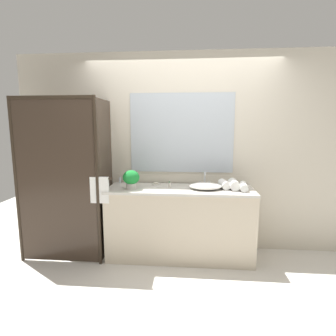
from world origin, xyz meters
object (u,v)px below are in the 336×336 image
at_px(potted_plant, 131,178).
at_px(rolled_towel_near_edge, 244,187).
at_px(amenity_bottle_conditioner, 120,180).
at_px(rolled_towel_middle, 234,184).
at_px(faucet, 205,182).
at_px(soap_dish, 156,184).
at_px(sink_basin, 205,186).
at_px(rolled_towel_far_edge, 224,184).
at_px(amenity_bottle_body_wash, 169,185).

height_order(potted_plant, rolled_towel_near_edge, potted_plant).
height_order(amenity_bottle_conditioner, rolled_towel_middle, rolled_towel_middle).
distance_m(faucet, amenity_bottle_conditioner, 1.13).
distance_m(soap_dish, amenity_bottle_conditioner, 0.50).
bearing_deg(sink_basin, rolled_towel_near_edge, -1.76).
xyz_separation_m(faucet, rolled_towel_near_edge, (0.45, -0.19, -0.01)).
xyz_separation_m(rolled_towel_middle, rolled_towel_far_edge, (-0.11, 0.03, -0.01)).
height_order(soap_dish, amenity_bottle_conditioner, amenity_bottle_conditioner).
relative_size(amenity_bottle_body_wash, rolled_towel_middle, 0.31).
relative_size(amenity_bottle_body_wash, rolled_towel_near_edge, 0.31).
xyz_separation_m(sink_basin, amenity_bottle_conditioner, (-1.12, 0.25, 0.01)).
distance_m(faucet, rolled_towel_far_edge, 0.26).
height_order(faucet, rolled_towel_far_edge, faucet).
relative_size(sink_basin, soap_dish, 3.93).
xyz_separation_m(amenity_bottle_body_wash, rolled_towel_far_edge, (0.67, 0.00, 0.02)).
xyz_separation_m(amenity_bottle_conditioner, amenity_bottle_body_wash, (0.68, -0.18, -0.01)).
height_order(faucet, rolled_towel_middle, faucet).
distance_m(potted_plant, soap_dish, 0.39).
distance_m(sink_basin, faucet, 0.18).
bearing_deg(rolled_towel_middle, potted_plant, -175.30).
distance_m(potted_plant, rolled_towel_middle, 1.25).
xyz_separation_m(soap_dish, amenity_bottle_body_wash, (0.19, -0.13, 0.02)).
height_order(sink_basin, rolled_towel_near_edge, rolled_towel_near_edge).
bearing_deg(sink_basin, amenity_bottle_conditioner, 167.69).
xyz_separation_m(soap_dish, rolled_towel_far_edge, (0.86, -0.13, 0.04)).
height_order(amenity_bottle_body_wash, rolled_towel_middle, rolled_towel_middle).
bearing_deg(rolled_towel_near_edge, soap_dish, 169.38).
distance_m(amenity_bottle_body_wash, rolled_towel_middle, 0.78).
bearing_deg(rolled_towel_near_edge, potted_plant, -177.71).
bearing_deg(rolled_towel_far_edge, rolled_towel_near_edge, -19.33).
bearing_deg(amenity_bottle_conditioner, potted_plant, -54.13).
bearing_deg(soap_dish, faucet, -0.79).
distance_m(amenity_bottle_body_wash, rolled_towel_far_edge, 0.67).
relative_size(amenity_bottle_conditioner, rolled_towel_far_edge, 0.44).
xyz_separation_m(faucet, amenity_bottle_conditioner, (-1.12, 0.06, -0.01)).
bearing_deg(potted_plant, amenity_bottle_body_wash, 15.79).
bearing_deg(potted_plant, rolled_towel_middle, 4.70).
xyz_separation_m(faucet, potted_plant, (-0.90, -0.25, 0.07)).
xyz_separation_m(amenity_bottle_body_wash, rolled_towel_near_edge, (0.89, -0.07, 0.01)).
bearing_deg(faucet, soap_dish, 179.21).
xyz_separation_m(sink_basin, amenity_bottle_body_wash, (-0.44, 0.06, -0.00)).
xyz_separation_m(amenity_bottle_conditioner, rolled_towel_near_edge, (1.58, -0.26, -0.00)).
height_order(sink_basin, rolled_towel_far_edge, rolled_towel_far_edge).
height_order(soap_dish, rolled_towel_near_edge, rolled_towel_near_edge).
bearing_deg(rolled_towel_far_edge, amenity_bottle_body_wash, -179.80).
distance_m(potted_plant, rolled_towel_far_edge, 1.14).
relative_size(sink_basin, faucet, 2.21).
xyz_separation_m(rolled_towel_near_edge, rolled_towel_far_edge, (-0.22, 0.08, 0.01)).
relative_size(faucet, rolled_towel_far_edge, 0.81).
relative_size(soap_dish, rolled_towel_near_edge, 0.42).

